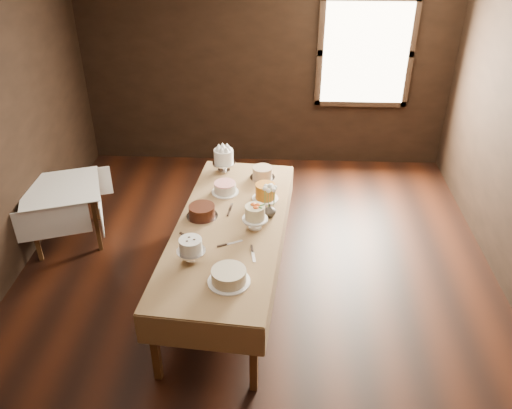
# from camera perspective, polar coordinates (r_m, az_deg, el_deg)

# --- Properties ---
(floor) EXTENTS (5.00, 6.00, 0.01)m
(floor) POSITION_cam_1_polar(r_m,az_deg,el_deg) (5.38, -0.10, -9.76)
(floor) COLOR black
(floor) RESTS_ON ground
(ceiling) EXTENTS (5.00, 6.00, 0.01)m
(ceiling) POSITION_cam_1_polar(r_m,az_deg,el_deg) (4.09, -0.14, 20.98)
(ceiling) COLOR beige
(ceiling) RESTS_ON wall_back
(wall_back) EXTENTS (5.00, 0.02, 2.80)m
(wall_back) POSITION_cam_1_polar(r_m,az_deg,el_deg) (7.35, 1.07, 14.66)
(wall_back) COLOR black
(wall_back) RESTS_ON ground
(window) EXTENTS (1.10, 0.05, 1.30)m
(window) POSITION_cam_1_polar(r_m,az_deg,el_deg) (7.31, 11.70, 15.59)
(window) COLOR #FFEABF
(window) RESTS_ON wall_back
(display_table) EXTENTS (1.22, 2.61, 0.78)m
(display_table) POSITION_cam_1_polar(r_m,az_deg,el_deg) (5.01, -2.87, -2.81)
(display_table) COLOR #462B16
(display_table) RESTS_ON ground
(side_table) EXTENTS (1.04, 1.04, 0.68)m
(side_table) POSITION_cam_1_polar(r_m,az_deg,el_deg) (6.20, -20.16, 1.11)
(side_table) COLOR #462B16
(side_table) RESTS_ON ground
(cake_meringue) EXTENTS (0.26, 0.26, 0.27)m
(cake_meringue) POSITION_cam_1_polar(r_m,az_deg,el_deg) (5.85, -3.49, 4.67)
(cake_meringue) COLOR silver
(cake_meringue) RESTS_ON display_table
(cake_speckled) EXTENTS (0.29, 0.29, 0.13)m
(cake_speckled) POSITION_cam_1_polar(r_m,az_deg,el_deg) (5.73, 0.70, 3.40)
(cake_speckled) COLOR silver
(cake_speckled) RESTS_ON display_table
(cake_lattice) EXTENTS (0.31, 0.31, 0.11)m
(cake_lattice) POSITION_cam_1_polar(r_m,az_deg,el_deg) (5.47, -3.35, 1.74)
(cake_lattice) COLOR white
(cake_lattice) RESTS_ON display_table
(cake_caramel) EXTENTS (0.28, 0.28, 0.17)m
(cake_caramel) POSITION_cam_1_polar(r_m,az_deg,el_deg) (5.34, 1.00, 1.33)
(cake_caramel) COLOR white
(cake_caramel) RESTS_ON display_table
(cake_chocolate) EXTENTS (0.35, 0.35, 0.12)m
(cake_chocolate) POSITION_cam_1_polar(r_m,az_deg,el_deg) (5.09, -5.83, -0.78)
(cake_chocolate) COLOR silver
(cake_chocolate) RESTS_ON display_table
(cake_flowers) EXTENTS (0.25, 0.25, 0.25)m
(cake_flowers) POSITION_cam_1_polar(r_m,az_deg,el_deg) (4.88, -0.11, -1.48)
(cake_flowers) COLOR white
(cake_flowers) RESTS_ON display_table
(cake_swirl) EXTENTS (0.26, 0.26, 0.23)m
(cake_swirl) POSITION_cam_1_polar(r_m,az_deg,el_deg) (4.52, -6.99, -4.96)
(cake_swirl) COLOR silver
(cake_swirl) RESTS_ON display_table
(cake_cream) EXTENTS (0.38, 0.38, 0.12)m
(cake_cream) POSITION_cam_1_polar(r_m,az_deg,el_deg) (4.29, -2.94, -7.74)
(cake_cream) COLOR white
(cake_cream) RESTS_ON display_table
(cake_server_a) EXTENTS (0.23, 0.13, 0.01)m
(cake_server_a) POSITION_cam_1_polar(r_m,az_deg,el_deg) (4.75, -2.32, -4.10)
(cake_server_a) COLOR silver
(cake_server_a) RESTS_ON display_table
(cake_server_b) EXTENTS (0.06, 0.24, 0.01)m
(cake_server_b) POSITION_cam_1_polar(r_m,az_deg,el_deg) (4.58, -0.28, -5.64)
(cake_server_b) COLOR silver
(cake_server_b) RESTS_ON display_table
(cake_server_c) EXTENTS (0.05, 0.24, 0.01)m
(cake_server_c) POSITION_cam_1_polar(r_m,az_deg,el_deg) (5.24, -2.73, -0.29)
(cake_server_c) COLOR silver
(cake_server_c) RESTS_ON display_table
(cake_server_e) EXTENTS (0.20, 0.17, 0.01)m
(cake_server_e) POSITION_cam_1_polar(r_m,az_deg,el_deg) (4.81, -6.90, -3.82)
(cake_server_e) COLOR silver
(cake_server_e) RESTS_ON display_table
(flower_vase) EXTENTS (0.17, 0.17, 0.13)m
(flower_vase) POSITION_cam_1_polar(r_m,az_deg,el_deg) (5.08, 1.46, -0.62)
(flower_vase) COLOR #2D2823
(flower_vase) RESTS_ON display_table
(flower_bouquet) EXTENTS (0.14, 0.14, 0.20)m
(flower_bouquet) POSITION_cam_1_polar(r_m,az_deg,el_deg) (4.98, 1.49, 1.17)
(flower_bouquet) COLOR white
(flower_bouquet) RESTS_ON flower_vase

